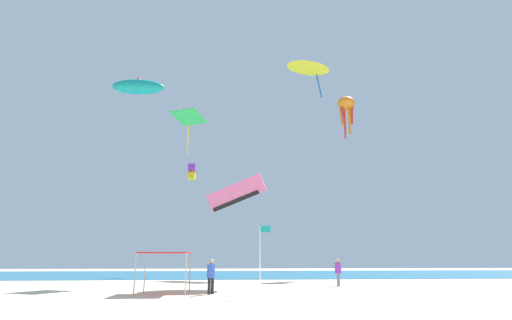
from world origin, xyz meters
The scene contains 12 objects.
ground centered at (0.00, 0.00, -0.05)m, with size 110.00×110.00×0.10m, color beige.
ocean_strip centered at (0.00, 29.42, 0.01)m, with size 110.00×25.11×0.03m, color #1E6B93.
canopy_tent centered at (-7.21, 2.69, 2.13)m, with size 2.72×2.84×2.26m.
person_near_tent centered at (-4.56, 2.13, 1.11)m, with size 0.45×0.45×1.88m.
person_leftmost centered at (4.23, 7.95, 1.11)m, with size 0.45×0.47×1.89m.
banner_flag centered at (-1.91, 0.56, 2.19)m, with size 0.61×0.06×3.63m.
kite_box_purple centered at (-7.85, 26.40, 11.86)m, with size 0.95×1.12×1.98m.
kite_inflatable_teal centered at (-12.91, 18.03, 18.96)m, with size 5.24×1.93×2.10m.
kite_delta_yellow centered at (4.50, 16.51, 21.32)m, with size 6.26×6.26×3.96m.
kite_octopus_orange centered at (10.63, 23.99, 19.98)m, with size 2.76×2.76×4.96m.
kite_diamond_green centered at (-7.19, 12.99, 13.85)m, with size 3.27×3.25×3.62m.
kite_parafoil_pink centered at (-2.76, 18.62, 8.17)m, with size 6.06×2.38×3.76m.
Camera 1 is at (-3.89, -21.26, 1.96)m, focal length 28.44 mm.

